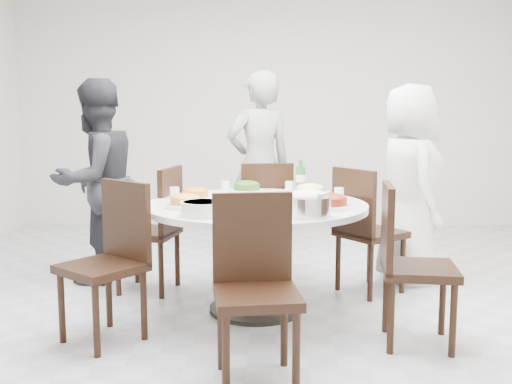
{
  "coord_description": "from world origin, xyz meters",
  "views": [
    {
      "loc": [
        -0.05,
        -4.05,
        1.39
      ],
      "look_at": [
        -0.14,
        -0.03,
        0.82
      ],
      "focal_mm": 42.0,
      "sensor_mm": 36.0,
      "label": 1
    }
  ],
  "objects_px": {
    "chair_nw": "(148,229)",
    "chair_s": "(257,292)",
    "chair_ne": "(371,230)",
    "beverage_bottle": "(301,176)",
    "diner_right": "(409,184)",
    "chair_n": "(264,218)",
    "soup_bowl": "(203,208)",
    "diner_left": "(96,181)",
    "rice_bowl": "(308,206)",
    "diner_middle": "(259,165)",
    "dining_table": "(256,258)",
    "chair_sw": "(101,264)",
    "chair_se": "(419,266)"
  },
  "relations": [
    {
      "from": "chair_nw",
      "to": "chair_s",
      "type": "bearing_deg",
      "value": 40.81
    },
    {
      "from": "chair_nw",
      "to": "chair_s",
      "type": "height_order",
      "value": "same"
    },
    {
      "from": "chair_ne",
      "to": "chair_nw",
      "type": "relative_size",
      "value": 1.0
    },
    {
      "from": "chair_nw",
      "to": "beverage_bottle",
      "type": "xyz_separation_m",
      "value": [
        1.16,
        0.09,
        0.4
      ]
    },
    {
      "from": "chair_ne",
      "to": "diner_right",
      "type": "height_order",
      "value": "diner_right"
    },
    {
      "from": "diner_right",
      "to": "chair_ne",
      "type": "bearing_deg",
      "value": 122.21
    },
    {
      "from": "chair_ne",
      "to": "chair_n",
      "type": "relative_size",
      "value": 1.0
    },
    {
      "from": "soup_bowl",
      "to": "chair_ne",
      "type": "bearing_deg",
      "value": 38.33
    },
    {
      "from": "diner_left",
      "to": "rice_bowl",
      "type": "distance_m",
      "value": 2.0
    },
    {
      "from": "diner_middle",
      "to": "chair_nw",
      "type": "bearing_deg",
      "value": 29.96
    },
    {
      "from": "chair_s",
      "to": "diner_right",
      "type": "xyz_separation_m",
      "value": [
        1.16,
        1.83,
        0.31
      ]
    },
    {
      "from": "dining_table",
      "to": "chair_ne",
      "type": "relative_size",
      "value": 1.58
    },
    {
      "from": "chair_nw",
      "to": "diner_right",
      "type": "xyz_separation_m",
      "value": [
        2.03,
        0.3,
        0.31
      ]
    },
    {
      "from": "diner_right",
      "to": "diner_left",
      "type": "height_order",
      "value": "diner_left"
    },
    {
      "from": "chair_n",
      "to": "diner_left",
      "type": "relative_size",
      "value": 0.59
    },
    {
      "from": "dining_table",
      "to": "chair_sw",
      "type": "bearing_deg",
      "value": -147.96
    },
    {
      "from": "chair_nw",
      "to": "diner_right",
      "type": "height_order",
      "value": "diner_right"
    },
    {
      "from": "beverage_bottle",
      "to": "chair_s",
      "type": "bearing_deg",
      "value": -100.41
    },
    {
      "from": "chair_se",
      "to": "soup_bowl",
      "type": "relative_size",
      "value": 3.5
    },
    {
      "from": "diner_middle",
      "to": "diner_left",
      "type": "height_order",
      "value": "diner_middle"
    },
    {
      "from": "chair_s",
      "to": "diner_right",
      "type": "bearing_deg",
      "value": 49.05
    },
    {
      "from": "chair_sw",
      "to": "chair_se",
      "type": "distance_m",
      "value": 1.87
    },
    {
      "from": "diner_middle",
      "to": "diner_left",
      "type": "xyz_separation_m",
      "value": [
        -1.29,
        -0.8,
        -0.05
      ]
    },
    {
      "from": "chair_se",
      "to": "diner_left",
      "type": "relative_size",
      "value": 0.59
    },
    {
      "from": "chair_n",
      "to": "chair_se",
      "type": "relative_size",
      "value": 1.0
    },
    {
      "from": "chair_sw",
      "to": "chair_se",
      "type": "bearing_deg",
      "value": 38.14
    },
    {
      "from": "dining_table",
      "to": "chair_ne",
      "type": "distance_m",
      "value": 0.98
    },
    {
      "from": "chair_ne",
      "to": "diner_left",
      "type": "xyz_separation_m",
      "value": [
        -2.15,
        0.26,
        0.33
      ]
    },
    {
      "from": "chair_n",
      "to": "soup_bowl",
      "type": "xyz_separation_m",
      "value": [
        -0.35,
        -1.41,
        0.32
      ]
    },
    {
      "from": "chair_ne",
      "to": "chair_se",
      "type": "bearing_deg",
      "value": 149.74
    },
    {
      "from": "diner_middle",
      "to": "soup_bowl",
      "type": "distance_m",
      "value": 2.01
    },
    {
      "from": "diner_left",
      "to": "beverage_bottle",
      "type": "height_order",
      "value": "diner_left"
    },
    {
      "from": "chair_s",
      "to": "diner_left",
      "type": "height_order",
      "value": "diner_left"
    },
    {
      "from": "chair_ne",
      "to": "chair_se",
      "type": "height_order",
      "value": "same"
    },
    {
      "from": "dining_table",
      "to": "chair_se",
      "type": "relative_size",
      "value": 1.58
    },
    {
      "from": "chair_s",
      "to": "chair_se",
      "type": "height_order",
      "value": "same"
    },
    {
      "from": "chair_s",
      "to": "diner_middle",
      "type": "relative_size",
      "value": 0.55
    },
    {
      "from": "diner_right",
      "to": "rice_bowl",
      "type": "bearing_deg",
      "value": 135.5
    },
    {
      "from": "chair_se",
      "to": "chair_n",
      "type": "bearing_deg",
      "value": 37.49
    },
    {
      "from": "chair_s",
      "to": "soup_bowl",
      "type": "xyz_separation_m",
      "value": [
        -0.33,
        0.62,
        0.32
      ]
    },
    {
      "from": "diner_right",
      "to": "chair_sw",
      "type": "bearing_deg",
      "value": 113.36
    },
    {
      "from": "chair_n",
      "to": "soup_bowl",
      "type": "relative_size",
      "value": 3.5
    },
    {
      "from": "chair_nw",
      "to": "diner_right",
      "type": "distance_m",
      "value": 2.07
    },
    {
      "from": "diner_middle",
      "to": "diner_left",
      "type": "bearing_deg",
      "value": 9.48
    },
    {
      "from": "chair_sw",
      "to": "chair_s",
      "type": "xyz_separation_m",
      "value": [
        0.93,
        -0.52,
        0.0
      ]
    },
    {
      "from": "diner_middle",
      "to": "chair_sw",
      "type": "bearing_deg",
      "value": 44.3
    },
    {
      "from": "diner_middle",
      "to": "beverage_bottle",
      "type": "height_order",
      "value": "diner_middle"
    },
    {
      "from": "chair_n",
      "to": "diner_left",
      "type": "distance_m",
      "value": 1.4
    },
    {
      "from": "chair_sw",
      "to": "diner_right",
      "type": "relative_size",
      "value": 0.6
    },
    {
      "from": "chair_nw",
      "to": "diner_right",
      "type": "bearing_deg",
      "value": 109.94
    }
  ]
}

